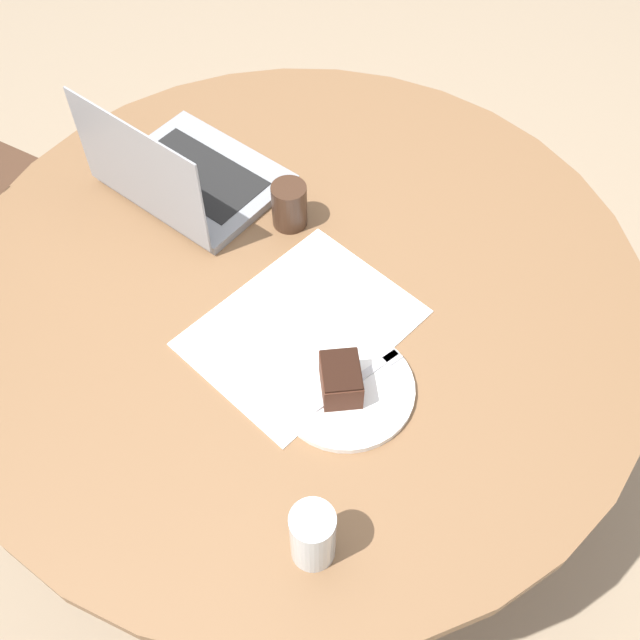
% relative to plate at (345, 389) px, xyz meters
% --- Properties ---
extents(ground_plane, '(12.00, 12.00, 0.00)m').
position_rel_plate_xyz_m(ground_plane, '(0.07, 0.22, -0.72)').
color(ground_plane, gray).
extents(dining_table, '(1.24, 1.24, 0.71)m').
position_rel_plate_xyz_m(dining_table, '(0.07, 0.22, -0.10)').
color(dining_table, brown).
rests_on(dining_table, ground_plane).
extents(paper_document, '(0.40, 0.32, 0.00)m').
position_rel_plate_xyz_m(paper_document, '(0.02, 0.14, -0.00)').
color(paper_document, white).
rests_on(paper_document, dining_table).
extents(plate, '(0.22, 0.22, 0.01)m').
position_rel_plate_xyz_m(plate, '(0.00, 0.00, 0.00)').
color(plate, white).
rests_on(plate, dining_table).
extents(cake_slice, '(0.09, 0.10, 0.06)m').
position_rel_plate_xyz_m(cake_slice, '(-0.01, 0.00, 0.03)').
color(cake_slice, '#472619').
rests_on(cake_slice, plate).
extents(fork, '(0.17, 0.03, 0.00)m').
position_rel_plate_xyz_m(fork, '(0.04, -0.00, 0.01)').
color(fork, silver).
rests_on(fork, plate).
extents(coffee_glass, '(0.07, 0.07, 0.09)m').
position_rel_plate_xyz_m(coffee_glass, '(0.15, 0.35, 0.04)').
color(coffee_glass, '#3D2619').
rests_on(coffee_glass, dining_table).
extents(water_glass, '(0.06, 0.06, 0.12)m').
position_rel_plate_xyz_m(water_glass, '(-0.20, -0.17, 0.05)').
color(water_glass, silver).
rests_on(water_glass, dining_table).
extents(laptop, '(0.32, 0.37, 0.22)m').
position_rel_plate_xyz_m(laptop, '(0.04, 0.54, 0.03)').
color(laptop, gray).
rests_on(laptop, dining_table).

